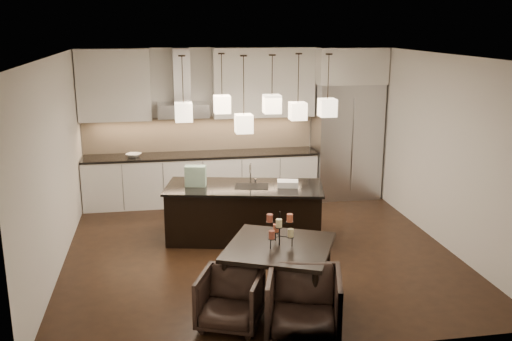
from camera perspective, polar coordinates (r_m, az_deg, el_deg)
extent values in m
cube|color=black|center=(8.45, 0.23, -7.97)|extent=(5.50, 5.50, 0.02)
cube|color=white|center=(7.82, 0.26, 11.49)|extent=(5.50, 5.50, 0.02)
cube|color=silver|center=(10.69, -2.35, 4.71)|extent=(5.50, 0.02, 2.80)
cube|color=silver|center=(5.43, 5.37, -5.22)|extent=(5.50, 0.02, 2.80)
cube|color=silver|center=(8.02, -19.56, 0.52)|extent=(0.02, 5.50, 2.80)
cube|color=silver|center=(8.91, 18.01, 2.00)|extent=(0.02, 5.50, 2.80)
cube|color=#B7B7BA|center=(10.86, 9.00, 2.95)|extent=(1.20, 0.72, 2.15)
cube|color=silver|center=(10.67, 9.30, 10.33)|extent=(1.26, 0.72, 0.65)
cube|color=silver|center=(10.52, -5.44, -0.87)|extent=(4.21, 0.62, 0.88)
cube|color=black|center=(10.41, -5.50, 1.57)|extent=(4.21, 0.66, 0.04)
cube|color=#C9B194|center=(10.63, -5.67, 3.69)|extent=(4.21, 0.02, 0.63)
cube|color=silver|center=(10.33, -14.02, 8.29)|extent=(1.25, 0.35, 1.25)
cube|color=silver|center=(10.49, 0.77, 8.80)|extent=(1.85, 0.35, 1.25)
cube|color=#B7B7BA|center=(10.29, -7.31, 6.02)|extent=(0.90, 0.52, 0.24)
cube|color=#B7B7BA|center=(10.32, -7.45, 9.40)|extent=(0.30, 0.28, 0.96)
imported|color=silver|center=(10.33, -12.15, 1.50)|extent=(0.34, 0.34, 0.06)
cube|color=black|center=(8.73, -1.17, -4.33)|extent=(2.43, 1.38, 0.80)
cube|color=black|center=(8.61, -1.18, -1.68)|extent=(2.51, 1.47, 0.04)
cube|color=#296C37|center=(8.62, -6.06, -0.54)|extent=(0.34, 0.23, 0.31)
cube|color=silver|center=(8.57, 3.18, -1.32)|extent=(0.35, 0.28, 0.09)
cylinder|color=beige|center=(6.65, 3.48, -6.24)|extent=(0.09, 0.09, 0.09)
cylinder|color=#CA6040|center=(6.79, 2.02, -5.76)|extent=(0.09, 0.09, 0.09)
cylinder|color=#A34C3A|center=(6.58, 1.59, -6.43)|extent=(0.09, 0.09, 0.09)
cylinder|color=#CA6040|center=(6.68, 3.40, -4.76)|extent=(0.09, 0.09, 0.09)
cylinder|color=#A34C3A|center=(6.66, 1.38, -4.78)|extent=(0.09, 0.09, 0.09)
cylinder|color=beige|center=(6.50, 2.31, -5.28)|extent=(0.09, 0.09, 0.09)
imported|color=black|center=(6.37, -2.60, -12.78)|extent=(0.86, 0.87, 0.62)
imported|color=black|center=(6.18, 4.80, -13.20)|extent=(0.95, 0.97, 0.72)
cube|color=beige|center=(8.13, -7.25, 5.81)|extent=(0.24, 0.24, 0.26)
cube|color=beige|center=(8.62, -3.41, 6.62)|extent=(0.24, 0.24, 0.26)
cube|color=beige|center=(8.23, 1.61, 6.67)|extent=(0.24, 0.24, 0.26)
cube|color=beige|center=(8.62, 4.20, 5.95)|extent=(0.24, 0.24, 0.26)
cube|color=beige|center=(8.52, 7.15, 6.26)|extent=(0.24, 0.24, 0.26)
cube|color=beige|center=(8.10, -1.23, 4.71)|extent=(0.24, 0.24, 0.26)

